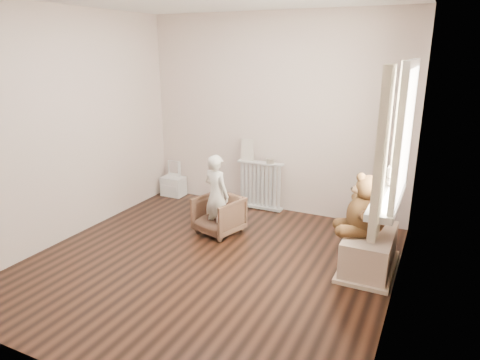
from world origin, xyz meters
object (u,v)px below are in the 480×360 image
at_px(toy_vanity, 173,178).
at_px(child, 216,195).
at_px(teddy_bear, 367,207).
at_px(plush_cat, 392,176).
at_px(toy_bench, 369,250).
at_px(radiator, 260,182).
at_px(armchair, 219,215).

height_order(toy_vanity, child, child).
xyz_separation_m(teddy_bear, plush_cat, (0.19, 0.06, 0.33)).
height_order(toy_bench, teddy_bear, teddy_bear).
distance_m(radiator, teddy_bear, 1.98).
bearing_deg(radiator, toy_bench, -33.04).
bearing_deg(radiator, toy_vanity, -178.79).
height_order(radiator, toy_vanity, radiator).
xyz_separation_m(toy_vanity, plush_cat, (3.21, -1.04, 0.72)).
xyz_separation_m(radiator, toy_bench, (1.65, -1.08, -0.19)).
distance_m(armchair, child, 0.28).
xyz_separation_m(toy_bench, teddy_bear, (-0.05, -0.05, 0.47)).
bearing_deg(armchair, toy_bench, 11.75).
xyz_separation_m(armchair, plush_cat, (1.93, -0.11, 0.77)).
bearing_deg(child, radiator, -81.85).
xyz_separation_m(toy_bench, plush_cat, (0.14, 0.01, 0.80)).
distance_m(child, plush_cat, 1.99).
bearing_deg(toy_vanity, toy_bench, -18.81).
relative_size(toy_vanity, child, 0.55).
bearing_deg(plush_cat, toy_bench, 159.00).
distance_m(radiator, armchair, 0.98).
height_order(toy_vanity, plush_cat, plush_cat).
bearing_deg(child, armchair, -74.37).
xyz_separation_m(toy_vanity, toy_bench, (3.07, -1.05, -0.08)).
xyz_separation_m(radiator, teddy_bear, (1.60, -1.13, 0.28)).
height_order(toy_vanity, armchair, toy_vanity).
relative_size(armchair, toy_bench, 0.60).
relative_size(toy_vanity, toy_bench, 0.63).
xyz_separation_m(child, toy_bench, (1.79, -0.07, -0.30)).
bearing_deg(armchair, child, -74.37).
distance_m(armchair, toy_bench, 1.79).
bearing_deg(toy_bench, child, 177.72).
height_order(teddy_bear, plush_cat, plush_cat).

